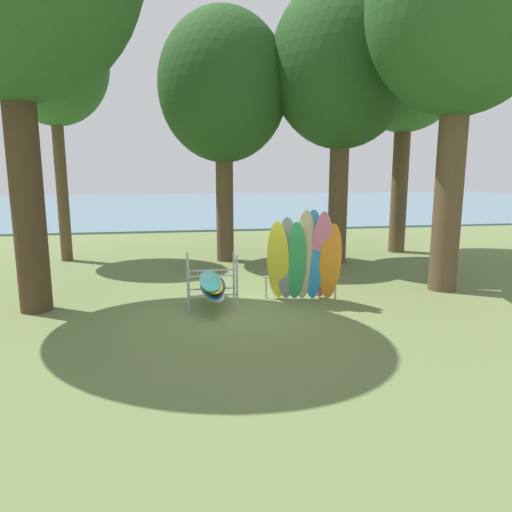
{
  "coord_description": "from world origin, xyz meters",
  "views": [
    {
      "loc": [
        -1.44,
        -10.31,
        3.17
      ],
      "look_at": [
        0.43,
        0.65,
        1.1
      ],
      "focal_mm": 32.79,
      "sensor_mm": 36.0,
      "label": 1
    }
  ],
  "objects_px": {
    "tree_far_left_back": "(407,59)",
    "tree_far_right_back": "(223,88)",
    "tree_deep_back": "(53,63)",
    "leaning_board_pile": "(304,259)",
    "tree_mid_behind": "(342,67)",
    "tree_foreground_right": "(463,7)",
    "board_storage_rack": "(212,285)"
  },
  "relations": [
    {
      "from": "tree_far_left_back",
      "to": "board_storage_rack",
      "type": "relative_size",
      "value": 4.65
    },
    {
      "from": "tree_far_right_back",
      "to": "board_storage_rack",
      "type": "relative_size",
      "value": 3.93
    },
    {
      "from": "tree_deep_back",
      "to": "board_storage_rack",
      "type": "xyz_separation_m",
      "value": [
        4.62,
        -6.51,
        -6.09
      ]
    },
    {
      "from": "leaning_board_pile",
      "to": "tree_mid_behind",
      "type": "bearing_deg",
      "value": 62.25
    },
    {
      "from": "tree_far_right_back",
      "to": "tree_deep_back",
      "type": "bearing_deg",
      "value": 170.34
    },
    {
      "from": "board_storage_rack",
      "to": "tree_foreground_right",
      "type": "bearing_deg",
      "value": 5.04
    },
    {
      "from": "board_storage_rack",
      "to": "tree_deep_back",
      "type": "bearing_deg",
      "value": 125.38
    },
    {
      "from": "tree_foreground_right",
      "to": "tree_deep_back",
      "type": "relative_size",
      "value": 1.12
    },
    {
      "from": "tree_foreground_right",
      "to": "leaning_board_pile",
      "type": "height_order",
      "value": "tree_foreground_right"
    },
    {
      "from": "tree_foreground_right",
      "to": "tree_deep_back",
      "type": "xyz_separation_m",
      "value": [
        -10.8,
        5.96,
        -0.41
      ]
    },
    {
      "from": "tree_mid_behind",
      "to": "leaning_board_pile",
      "type": "distance_m",
      "value": 7.52
    },
    {
      "from": "tree_mid_behind",
      "to": "board_storage_rack",
      "type": "distance_m",
      "value": 8.85
    },
    {
      "from": "tree_deep_back",
      "to": "leaning_board_pile",
      "type": "bearing_deg",
      "value": -43.61
    },
    {
      "from": "tree_mid_behind",
      "to": "tree_far_left_back",
      "type": "xyz_separation_m",
      "value": [
        3.01,
        1.59,
        0.68
      ]
    },
    {
      "from": "tree_mid_behind",
      "to": "tree_far_left_back",
      "type": "height_order",
      "value": "tree_far_left_back"
    },
    {
      "from": "tree_mid_behind",
      "to": "tree_foreground_right",
      "type": "bearing_deg",
      "value": -69.69
    },
    {
      "from": "tree_mid_behind",
      "to": "leaning_board_pile",
      "type": "bearing_deg",
      "value": -117.75
    },
    {
      "from": "tree_far_right_back",
      "to": "board_storage_rack",
      "type": "height_order",
      "value": "tree_far_right_back"
    },
    {
      "from": "tree_far_left_back",
      "to": "tree_far_right_back",
      "type": "relative_size",
      "value": 1.18
    },
    {
      "from": "tree_mid_behind",
      "to": "tree_far_right_back",
      "type": "relative_size",
      "value": 1.1
    },
    {
      "from": "tree_foreground_right",
      "to": "board_storage_rack",
      "type": "bearing_deg",
      "value": -174.96
    },
    {
      "from": "tree_mid_behind",
      "to": "board_storage_rack",
      "type": "relative_size",
      "value": 4.33
    },
    {
      "from": "tree_foreground_right",
      "to": "leaning_board_pile",
      "type": "bearing_deg",
      "value": -172.14
    },
    {
      "from": "tree_deep_back",
      "to": "tree_mid_behind",
      "type": "bearing_deg",
      "value": -11.3
    },
    {
      "from": "board_storage_rack",
      "to": "tree_far_right_back",
      "type": "bearing_deg",
      "value": 80.87
    },
    {
      "from": "tree_foreground_right",
      "to": "tree_far_right_back",
      "type": "relative_size",
      "value": 1.17
    },
    {
      "from": "tree_deep_back",
      "to": "leaning_board_pile",
      "type": "relative_size",
      "value": 3.84
    },
    {
      "from": "tree_foreground_right",
      "to": "tree_mid_behind",
      "type": "relative_size",
      "value": 1.07
    },
    {
      "from": "tree_mid_behind",
      "to": "tree_far_right_back",
      "type": "xyz_separation_m",
      "value": [
        -3.77,
        0.92,
        -0.63
      ]
    },
    {
      "from": "tree_far_left_back",
      "to": "tree_far_right_back",
      "type": "xyz_separation_m",
      "value": [
        -6.78,
        -0.68,
        -1.31
      ]
    },
    {
      "from": "tree_foreground_right",
      "to": "tree_deep_back",
      "type": "bearing_deg",
      "value": 151.11
    },
    {
      "from": "tree_far_left_back",
      "to": "board_storage_rack",
      "type": "bearing_deg",
      "value": -140.85
    }
  ]
}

